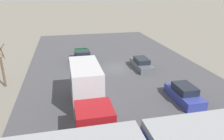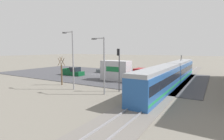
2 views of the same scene
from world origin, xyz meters
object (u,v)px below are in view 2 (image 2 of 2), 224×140
object	(u,v)px
light_rail_tram	(172,74)
street_lamp_mid_block	(103,61)
pickup_truck	(73,72)
sedan_car_1	(106,70)
sedan_car_0	(141,72)
traffic_light_pole	(119,64)
street_lamp_near_crossing	(72,56)
box_truck	(122,72)
street_tree	(62,72)

from	to	relation	value
light_rail_tram	street_lamp_mid_block	xyz separation A→B (m)	(11.68, -6.24, 2.54)
pickup_truck	sedan_car_1	xyz separation A→B (m)	(-7.30, 4.12, -0.12)
sedan_car_0	traffic_light_pole	world-z (taller)	traffic_light_pole
sedan_car_0	street_lamp_near_crossing	bearing A→B (deg)	-10.23
light_rail_tram	box_truck	xyz separation A→B (m)	(1.89, -8.61, 0.02)
pickup_truck	sedan_car_1	distance (m)	8.38
sedan_car_0	street_tree	bearing A→B (deg)	-22.74
light_rail_tram	sedan_car_0	xyz separation A→B (m)	(-7.12, -8.35, -1.06)
pickup_truck	sedan_car_0	bearing A→B (deg)	121.86
sedan_car_1	traffic_light_pole	world-z (taller)	traffic_light_pole
street_tree	box_truck	bearing A→B (deg)	139.66
sedan_car_0	street_lamp_mid_block	distance (m)	19.26
street_lamp_near_crossing	street_tree	bearing A→B (deg)	-110.96
box_truck	street_lamp_near_crossing	xyz separation A→B (m)	(9.64, -3.10, 3.07)
pickup_truck	sedan_car_0	distance (m)	15.58
traffic_light_pole	street_lamp_near_crossing	xyz separation A→B (m)	(2.31, -6.48, 1.05)
sedan_car_1	sedan_car_0	bearing A→B (deg)	95.80
pickup_truck	sedan_car_0	world-z (taller)	pickup_truck
traffic_light_pole	light_rail_tram	bearing A→B (deg)	150.41
box_truck	pickup_truck	xyz separation A→B (m)	(-0.78, -12.97, -1.00)
box_truck	street_tree	distance (m)	10.73
sedan_car_1	traffic_light_pole	bearing A→B (deg)	38.42
street_lamp_near_crossing	street_lamp_mid_block	xyz separation A→B (m)	(0.15, 5.47, -0.55)
street_tree	street_lamp_near_crossing	world-z (taller)	street_lamp_near_crossing
light_rail_tram	traffic_light_pole	world-z (taller)	traffic_light_pole
pickup_truck	street_lamp_near_crossing	world-z (taller)	street_lamp_near_crossing
street_lamp_mid_block	sedan_car_1	bearing A→B (deg)	-147.88
light_rail_tram	box_truck	world-z (taller)	light_rail_tram
sedan_car_0	pickup_truck	bearing A→B (deg)	-58.14
pickup_truck	street_tree	size ratio (longest dim) A/B	1.13
street_tree	street_lamp_mid_block	bearing A→B (deg)	80.13
box_truck	street_lamp_mid_block	bearing A→B (deg)	13.60
traffic_light_pole	street_lamp_mid_block	bearing A→B (deg)	-22.23
pickup_truck	street_lamp_mid_block	world-z (taller)	street_lamp_mid_block
sedan_car_0	street_lamp_mid_block	xyz separation A→B (m)	(18.80, 2.11, 3.60)
pickup_truck	sedan_car_1	size ratio (longest dim) A/B	1.13
sedan_car_0	box_truck	bearing A→B (deg)	-1.66
box_truck	sedan_car_0	distance (m)	9.07
sedan_car_1	box_truck	bearing A→B (deg)	47.60
sedan_car_0	street_lamp_mid_block	bearing A→B (deg)	6.40
light_rail_tram	street_tree	xyz separation A→B (m)	(10.06, -15.55, 0.37)
box_truck	pickup_truck	world-z (taller)	box_truck
sedan_car_0	traffic_light_pole	size ratio (longest dim) A/B	0.77
pickup_truck	traffic_light_pole	xyz separation A→B (m)	(8.12, 16.35, 3.02)
box_truck	traffic_light_pole	world-z (taller)	traffic_light_pole
sedan_car_1	street_lamp_mid_block	size ratio (longest dim) A/B	0.64
pickup_truck	sedan_car_1	bearing A→B (deg)	150.53
pickup_truck	street_tree	bearing A→B (deg)	33.97
pickup_truck	street_lamp_mid_block	distance (m)	18.96
traffic_light_pole	street_tree	bearing A→B (deg)	-85.35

